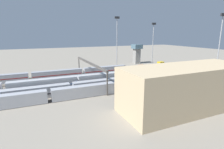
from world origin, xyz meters
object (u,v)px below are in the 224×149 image
(signal_gantry, at_px, (90,65))
(light_mast_1, at_px, (220,39))
(train_on_track_2, at_px, (164,66))
(train_on_track_5, at_px, (106,79))
(train_on_track_1, at_px, (58,74))
(train_on_track_4, at_px, (113,76))
(train_on_track_6, at_px, (98,85))
(train_on_track_3, at_px, (146,70))
(light_mast_2, at_px, (153,39))
(train_on_track_7, at_px, (115,87))
(light_mast_0, at_px, (117,37))
(maintenance_shed, at_px, (187,87))
(control_tower, at_px, (137,52))

(signal_gantry, bearing_deg, light_mast_1, 158.34)
(train_on_track_2, bearing_deg, train_on_track_5, 19.26)
(train_on_track_1, bearing_deg, train_on_track_4, 145.79)
(train_on_track_6, distance_m, light_mast_1, 56.54)
(train_on_track_3, xyz_separation_m, train_on_track_5, (26.73, 10.00, 0.45))
(light_mast_1, distance_m, light_mast_2, 41.25)
(train_on_track_7, bearing_deg, light_mast_0, -116.25)
(train_on_track_5, distance_m, maintenance_shed, 33.42)
(train_on_track_2, height_order, train_on_track_7, train_on_track_2)
(light_mast_1, bearing_deg, maintenance_shed, 25.94)
(train_on_track_3, xyz_separation_m, signal_gantry, (31.07, 2.50, 5.58))
(train_on_track_7, relative_size, maintenance_shed, 3.60)
(light_mast_2, bearing_deg, train_on_track_6, 33.77)
(control_tower, bearing_deg, maintenance_shed, 68.60)
(light_mast_0, bearing_deg, train_on_track_7, 63.75)
(signal_gantry, xyz_separation_m, maintenance_shed, (-16.58, 38.40, -1.60))
(light_mast_1, distance_m, signal_gantry, 57.59)
(train_on_track_6, relative_size, control_tower, 4.94)
(train_on_track_3, bearing_deg, train_on_track_5, 20.51)
(light_mast_1, bearing_deg, train_on_track_4, -23.35)
(train_on_track_4, height_order, train_on_track_1, same)
(train_on_track_4, bearing_deg, light_mast_1, 156.65)
(control_tower, bearing_deg, light_mast_1, 97.61)
(train_on_track_7, distance_m, light_mast_2, 59.67)
(light_mast_0, bearing_deg, train_on_track_4, 60.88)
(signal_gantry, bearing_deg, train_on_track_7, 103.22)
(train_on_track_3, height_order, signal_gantry, signal_gantry)
(train_on_track_4, height_order, maintenance_shed, maintenance_shed)
(train_on_track_6, bearing_deg, train_on_track_5, -136.27)
(light_mast_2, bearing_deg, train_on_track_4, 30.81)
(train_on_track_3, relative_size, train_on_track_6, 0.15)
(train_on_track_5, bearing_deg, light_mast_2, -147.63)
(train_on_track_3, xyz_separation_m, train_on_track_1, (43.14, -10.00, -0.14))
(signal_gantry, bearing_deg, train_on_track_4, 165.95)
(train_on_track_1, height_order, train_on_track_7, train_on_track_7)
(light_mast_1, bearing_deg, train_on_track_3, -47.38)
(train_on_track_3, height_order, train_on_track_2, same)
(train_on_track_1, distance_m, signal_gantry, 18.30)
(light_mast_1, distance_m, maintenance_shed, 41.88)
(train_on_track_6, distance_m, train_on_track_7, 7.07)
(train_on_track_2, bearing_deg, signal_gantry, 9.02)
(train_on_track_2, xyz_separation_m, light_mast_0, (24.02, -13.81, 16.82))
(train_on_track_7, distance_m, control_tower, 66.55)
(train_on_track_4, distance_m, train_on_track_1, 26.68)
(train_on_track_3, xyz_separation_m, light_mast_2, (-16.78, -17.58, 15.24))
(train_on_track_4, xyz_separation_m, light_mast_0, (-13.27, -23.81, 16.96))
(train_on_track_3, height_order, control_tower, control_tower)
(train_on_track_4, relative_size, light_mast_0, 2.36)
(train_on_track_5, bearing_deg, light_mast_1, 164.49)
(train_on_track_6, height_order, train_on_track_5, train_on_track_5)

